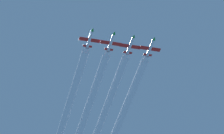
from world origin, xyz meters
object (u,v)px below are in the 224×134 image
(jet_inner_left, at_px, (131,45))
(jet_inner_right, at_px, (90,38))
(jet_far_left, at_px, (151,47))
(jet_center, at_px, (111,42))

(jet_inner_left, height_order, jet_inner_right, jet_inner_right)
(jet_inner_left, xyz_separation_m, jet_inner_right, (16.72, -0.11, 0.32))
(jet_inner_right, bearing_deg, jet_inner_left, 179.64)
(jet_far_left, bearing_deg, jet_inner_right, -1.70)
(jet_far_left, bearing_deg, jet_center, -0.50)
(jet_inner_left, bearing_deg, jet_inner_right, -0.36)
(jet_inner_left, relative_size, jet_inner_right, 1.00)
(jet_far_left, relative_size, jet_inner_right, 1.00)
(jet_center, height_order, jet_inner_right, jet_inner_right)
(jet_center, xyz_separation_m, jet_inner_right, (8.62, -0.60, 0.59))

